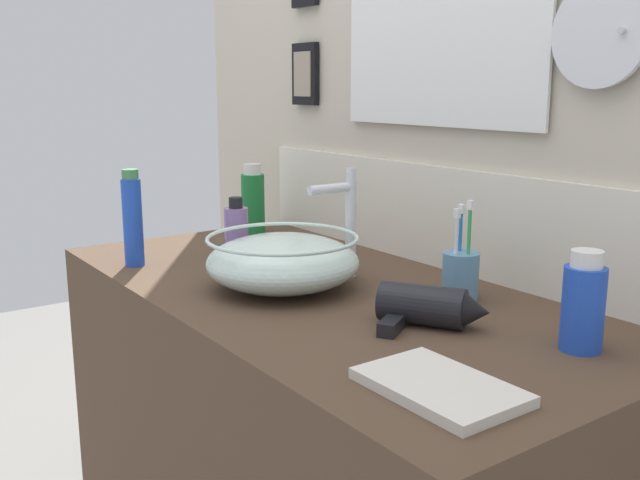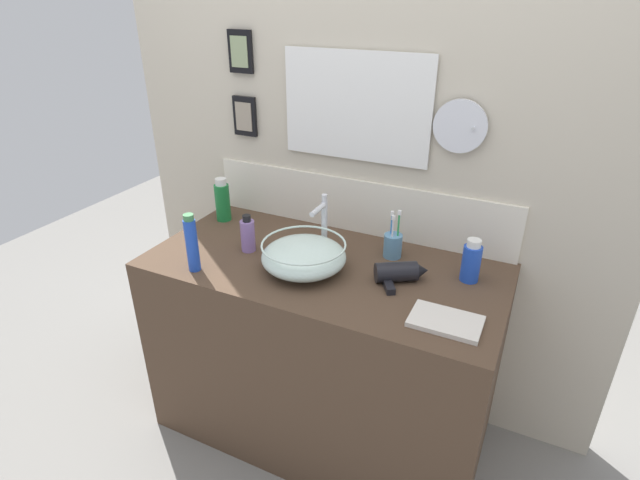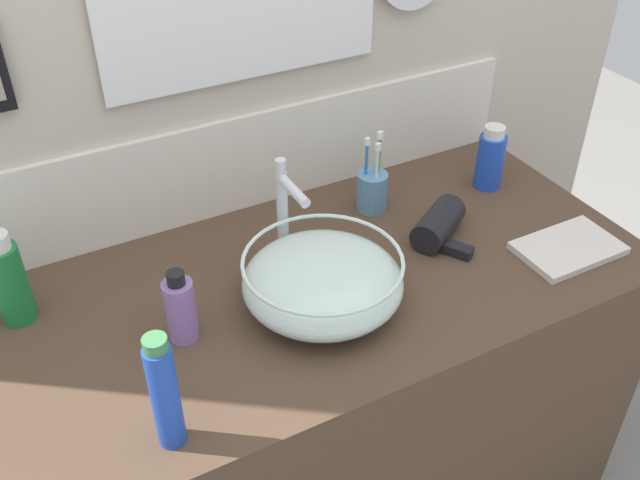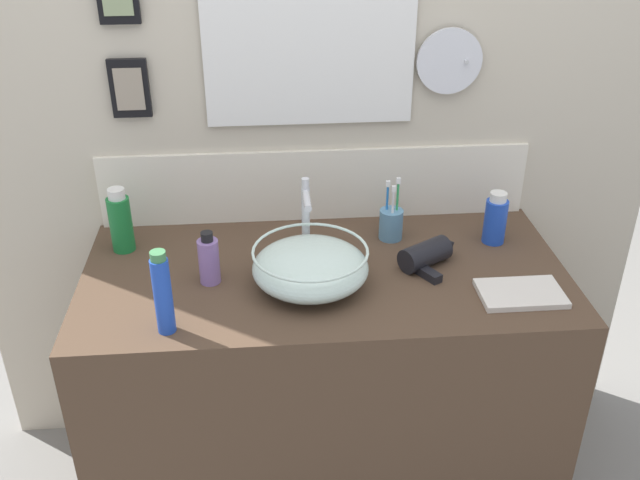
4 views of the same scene
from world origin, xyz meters
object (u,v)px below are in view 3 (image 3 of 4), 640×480
at_px(faucet, 285,206).
at_px(hair_drier, 442,222).
at_px(toothbrush_cup, 372,190).
at_px(glass_bowl_sink, 323,281).
at_px(shampoo_bottle, 180,309).
at_px(lotion_bottle, 490,159).
at_px(soap_dispenser, 9,280).
at_px(spray_bottle, 165,393).
at_px(hand_towel, 568,248).

distance_m(faucet, hair_drier, 0.37).
distance_m(faucet, toothbrush_cup, 0.29).
distance_m(glass_bowl_sink, shampoo_bottle, 0.28).
relative_size(glass_bowl_sink, lotion_bottle, 1.94).
xyz_separation_m(faucet, soap_dispenser, (-0.53, 0.08, -0.05)).
height_order(hair_drier, spray_bottle, spray_bottle).
distance_m(toothbrush_cup, spray_bottle, 0.76).
bearing_deg(soap_dispenser, hand_towel, -17.46).
distance_m(glass_bowl_sink, toothbrush_cup, 0.36).
distance_m(faucet, hand_towel, 0.62).
height_order(toothbrush_cup, spray_bottle, spray_bottle).
bearing_deg(hair_drier, glass_bowl_sink, -166.70).
height_order(faucet, shampoo_bottle, faucet).
relative_size(spray_bottle, hand_towel, 1.01).
height_order(hair_drier, soap_dispenser, soap_dispenser).
height_order(faucet, soap_dispenser, faucet).
xyz_separation_m(glass_bowl_sink, shampoo_bottle, (-0.27, 0.04, 0.01)).
bearing_deg(lotion_bottle, hand_towel, -92.65).
bearing_deg(hand_towel, shampoo_bottle, 170.20).
distance_m(soap_dispenser, lotion_bottle, 1.10).
height_order(toothbrush_cup, shampoo_bottle, toothbrush_cup).
relative_size(soap_dispenser, lotion_bottle, 1.21).
xyz_separation_m(soap_dispenser, hand_towel, (1.09, -0.34, -0.08)).
bearing_deg(hair_drier, toothbrush_cup, 116.82).
distance_m(hair_drier, toothbrush_cup, 0.18).
xyz_separation_m(spray_bottle, soap_dispenser, (-0.17, 0.42, -0.02)).
bearing_deg(hair_drier, spray_bottle, -160.21).
distance_m(spray_bottle, hand_towel, 0.93).
relative_size(shampoo_bottle, hand_towel, 0.69).
height_order(hair_drier, toothbrush_cup, toothbrush_cup).
relative_size(hair_drier, hand_towel, 0.89).
height_order(spray_bottle, soap_dispenser, spray_bottle).
bearing_deg(spray_bottle, shampoo_bottle, 66.23).
relative_size(soap_dispenser, shampoo_bottle, 1.29).
bearing_deg(soap_dispenser, lotion_bottle, -2.36).
bearing_deg(toothbrush_cup, glass_bowl_sink, -136.98).
bearing_deg(shampoo_bottle, soap_dispenser, 142.81).
relative_size(toothbrush_cup, shampoo_bottle, 1.30).
relative_size(glass_bowl_sink, toothbrush_cup, 1.58).
bearing_deg(soap_dispenser, toothbrush_cup, 0.14).
height_order(lotion_bottle, hand_towel, lotion_bottle).
xyz_separation_m(shampoo_bottle, hand_towel, (0.82, -0.14, -0.06)).
relative_size(toothbrush_cup, spray_bottle, 0.88).
xyz_separation_m(toothbrush_cup, hand_towel, (0.29, -0.34, -0.04)).
bearing_deg(spray_bottle, toothbrush_cup, 33.65).
bearing_deg(hair_drier, hand_towel, -40.94).
bearing_deg(spray_bottle, glass_bowl_sink, 25.43).
bearing_deg(faucet, soap_dispenser, 171.45).
distance_m(faucet, lotion_bottle, 0.57).
height_order(faucet, lotion_bottle, faucet).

